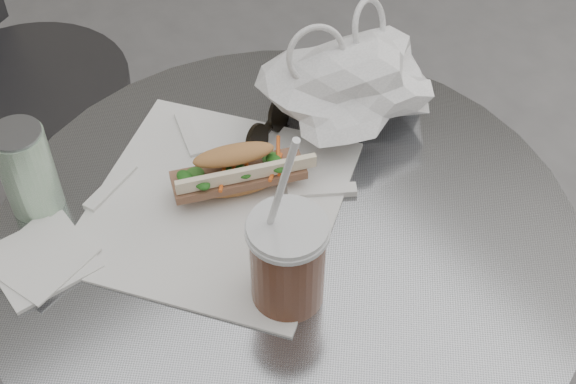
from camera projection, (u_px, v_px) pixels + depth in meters
cafe_table at (287, 347)px, 1.23m from camera, size 0.76×0.76×0.74m
chair_far at (27, 128)px, 1.73m from camera, size 0.43×0.46×0.77m
sandwich_paper at (216, 203)px, 1.06m from camera, size 0.45×0.45×0.00m
banh_mi at (237, 171)px, 1.05m from camera, size 0.23×0.16×0.07m
iced_coffee at (287, 260)px, 0.91m from camera, size 0.09×0.09×0.27m
sunglasses at (267, 130)px, 1.13m from camera, size 0.11×0.06×0.05m
plastic_bag at (351, 85)px, 1.13m from camera, size 0.24×0.19×0.12m
napkin_stack at (41, 259)px, 0.99m from camera, size 0.13×0.13×0.01m
drink_can at (27, 170)px, 1.01m from camera, size 0.07×0.07×0.13m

